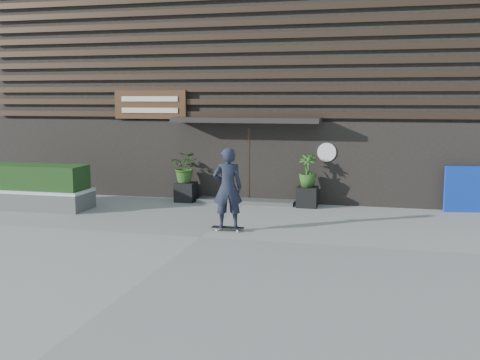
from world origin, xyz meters
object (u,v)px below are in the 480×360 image
(planter_pot_left, at_px, (186,192))
(planter_pot_right, at_px, (307,197))
(blue_tarp, at_px, (470,189))
(raised_bed, at_px, (32,200))
(skateboarder, at_px, (228,188))

(planter_pot_left, xyz_separation_m, planter_pot_right, (3.80, 0.00, 0.00))
(planter_pot_right, xyz_separation_m, blue_tarp, (4.54, 0.30, 0.36))
(blue_tarp, bearing_deg, raised_bed, -179.31)
(raised_bed, bearing_deg, blue_tarp, 11.10)
(planter_pot_left, relative_size, skateboarder, 0.30)
(planter_pot_left, relative_size, blue_tarp, 0.43)
(planter_pot_left, distance_m, planter_pot_right, 3.80)
(raised_bed, distance_m, blue_tarp, 12.61)
(planter_pot_right, height_order, skateboarder, skateboarder)
(planter_pot_left, distance_m, blue_tarp, 8.36)
(raised_bed, height_order, blue_tarp, blue_tarp)
(planter_pot_right, relative_size, skateboarder, 0.30)
(planter_pot_right, bearing_deg, raised_bed, -164.80)
(raised_bed, xyz_separation_m, skateboarder, (6.37, -1.50, 0.81))
(planter_pot_left, distance_m, raised_bed, 4.55)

